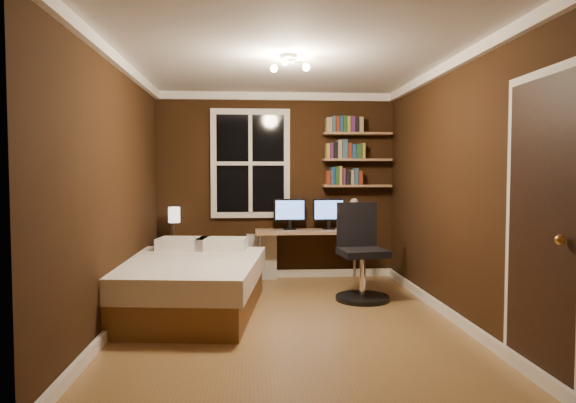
{
  "coord_description": "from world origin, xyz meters",
  "views": [
    {
      "loc": [
        -0.35,
        -4.86,
        1.4
      ],
      "look_at": [
        0.04,
        0.45,
        1.12
      ],
      "focal_mm": 32.0,
      "sensor_mm": 36.0,
      "label": 1
    }
  ],
  "objects": [
    {
      "name": "wall_back",
      "position": [
        0.0,
        2.1,
        1.25
      ],
      "size": [
        3.2,
        0.04,
        2.5
      ],
      "primitive_type": "cube",
      "color": "black",
      "rests_on": "ground"
    },
    {
      "name": "wall_left",
      "position": [
        -1.6,
        0.0,
        1.25
      ],
      "size": [
        0.04,
        4.2,
        2.5
      ],
      "primitive_type": "cube",
      "color": "black",
      "rests_on": "ground"
    },
    {
      "name": "bookshelf_lower",
      "position": [
        1.08,
        1.98,
        1.25
      ],
      "size": [
        0.92,
        0.22,
        0.03
      ],
      "primitive_type": "cube",
      "color": "#A2734E",
      "rests_on": "wall_back"
    },
    {
      "name": "monitor_right",
      "position": [
        0.69,
        1.88,
        0.88
      ],
      "size": [
        0.42,
        0.12,
        0.41
      ],
      "primitive_type": null,
      "color": "black",
      "rests_on": "desk"
    },
    {
      "name": "bedside_lamp",
      "position": [
        -1.34,
        1.83,
        0.77
      ],
      "size": [
        0.15,
        0.15,
        0.44
      ],
      "primitive_type": null,
      "color": "silver",
      "rests_on": "nightstand"
    },
    {
      "name": "monitor_left",
      "position": [
        0.17,
        1.88,
        0.88
      ],
      "size": [
        0.42,
        0.12,
        0.41
      ],
      "primitive_type": null,
      "color": "black",
      "rests_on": "desk"
    },
    {
      "name": "desk_lamp",
      "position": [
        0.98,
        1.72,
        0.89
      ],
      "size": [
        0.14,
        0.32,
        0.44
      ],
      "primitive_type": null,
      "color": "silver",
      "rests_on": "desk"
    },
    {
      "name": "office_chair",
      "position": [
        0.89,
        0.78,
        0.42
      ],
      "size": [
        0.6,
        0.6,
        1.08
      ],
      "rotation": [
        0.0,
        0.0,
        0.11
      ],
      "color": "black",
      "rests_on": "ground"
    },
    {
      "name": "ceiling_fixture",
      "position": [
        0.0,
        -0.1,
        2.4
      ],
      "size": [
        0.44,
        0.44,
        0.18
      ],
      "primitive_type": null,
      "color": "beige",
      "rests_on": "ceiling"
    },
    {
      "name": "ceiling",
      "position": [
        0.0,
        0.0,
        2.5
      ],
      "size": [
        3.2,
        4.2,
        0.02
      ],
      "primitive_type": "cube",
      "color": "white",
      "rests_on": "wall_back"
    },
    {
      "name": "bookshelf_middle",
      "position": [
        1.08,
        1.98,
        1.6
      ],
      "size": [
        0.92,
        0.22,
        0.03
      ],
      "primitive_type": "cube",
      "color": "#A2734E",
      "rests_on": "wall_back"
    },
    {
      "name": "door",
      "position": [
        1.59,
        -1.55,
        1.02
      ],
      "size": [
        0.03,
        0.82,
        2.05
      ],
      "primitive_type": null,
      "color": "black",
      "rests_on": "ground"
    },
    {
      "name": "desk",
      "position": [
        0.42,
        1.81,
        0.61
      ],
      "size": [
        1.42,
        0.53,
        0.67
      ],
      "color": "#A2734E",
      "rests_on": "ground"
    },
    {
      "name": "bed",
      "position": [
        -1.0,
        0.38,
        0.29
      ],
      "size": [
        1.65,
        2.13,
        0.67
      ],
      "rotation": [
        0.0,
        0.0,
        -0.12
      ],
      "color": "brown",
      "rests_on": "ground"
    },
    {
      "name": "radiator",
      "position": [
        -0.2,
        1.99,
        0.3
      ],
      "size": [
        0.4,
        0.14,
        0.6
      ],
      "primitive_type": "cube",
      "color": "silver",
      "rests_on": "ground"
    },
    {
      "name": "bookshelf_upper",
      "position": [
        1.08,
        1.98,
        1.95
      ],
      "size": [
        0.92,
        0.22,
        0.03
      ],
      "primitive_type": "cube",
      "color": "#A2734E",
      "rests_on": "wall_back"
    },
    {
      "name": "window",
      "position": [
        -0.35,
        2.06,
        1.55
      ],
      "size": [
        1.06,
        0.06,
        1.46
      ],
      "primitive_type": "cube",
      "color": "white",
      "rests_on": "wall_back"
    },
    {
      "name": "books_row_middle",
      "position": [
        1.08,
        1.98,
        1.73
      ],
      "size": [
        0.54,
        0.16,
        0.23
      ],
      "primitive_type": null,
      "color": "navy",
      "rests_on": "bookshelf_middle"
    },
    {
      "name": "nightstand",
      "position": [
        -1.34,
        1.83,
        0.27
      ],
      "size": [
        0.54,
        0.54,
        0.55
      ],
      "primitive_type": "cube",
      "rotation": [
        0.0,
        0.0,
        0.28
      ],
      "color": "brown",
      "rests_on": "ground"
    },
    {
      "name": "books_row_lower",
      "position": [
        1.08,
        1.98,
        1.38
      ],
      "size": [
        0.54,
        0.16,
        0.23
      ],
      "primitive_type": null,
      "color": "maroon",
      "rests_on": "bookshelf_lower"
    },
    {
      "name": "floor",
      "position": [
        0.0,
        0.0,
        0.0
      ],
      "size": [
        4.2,
        4.2,
        0.0
      ],
      "primitive_type": "plane",
      "color": "olive",
      "rests_on": "ground"
    },
    {
      "name": "wall_right",
      "position": [
        1.6,
        0.0,
        1.25
      ],
      "size": [
        0.04,
        4.2,
        2.5
      ],
      "primitive_type": "cube",
      "color": "black",
      "rests_on": "ground"
    },
    {
      "name": "door_knob",
      "position": [
        1.55,
        -1.85,
        1.0
      ],
      "size": [
        0.06,
        0.06,
        0.06
      ],
      "primitive_type": "sphere",
      "color": "#BE863F",
      "rests_on": "door"
    },
    {
      "name": "books_row_upper",
      "position": [
        1.08,
        1.98,
        2.08
      ],
      "size": [
        0.54,
        0.16,
        0.23
      ],
      "primitive_type": null,
      "color": "#275323",
      "rests_on": "bookshelf_upper"
    }
  ]
}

